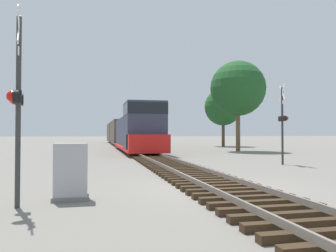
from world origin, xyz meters
name	(u,v)px	position (x,y,z in m)	size (l,w,h in m)	color
ground_plane	(218,189)	(0.00, 0.00, 0.00)	(400.00, 400.00, 0.00)	slate
rail_track_bed	(218,184)	(0.00, 0.00, 0.14)	(2.60, 160.00, 0.31)	#382819
freight_train	(123,132)	(0.00, 36.99, 1.90)	(3.11, 48.56, 4.26)	#33384C
crossing_signal_near	(17,100)	(-5.64, -1.54, 2.56)	(0.44, 1.01, 4.72)	#333333
crossing_signal_far	(283,120)	(6.49, 6.70, 2.53)	(0.53, 1.01, 4.53)	#333333
relay_cabinet	(71,172)	(-4.45, -0.91, 0.74)	(0.93, 0.57, 1.50)	slate
tree_far_right	(238,89)	(9.97, 20.26, 6.22)	(5.47, 5.47, 8.98)	brown
tree_mid_background	(223,107)	(13.24, 32.17, 5.39)	(5.09, 5.09, 7.95)	brown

